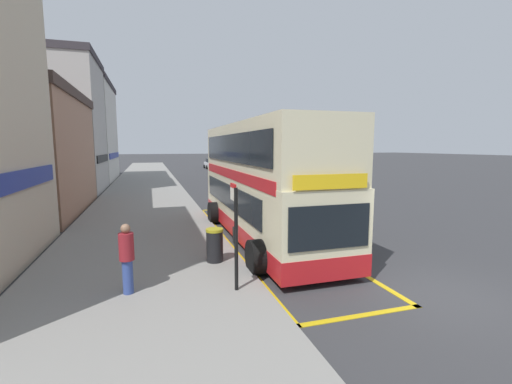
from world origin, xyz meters
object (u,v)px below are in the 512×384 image
object	(u,v)px
bus_stop_sign	(235,227)
parked_car_maroon_distant	(269,175)
parked_car_grey_kerbside	(229,165)
parked_car_teal_behind	(216,162)
pedestrian_waiting_near_sign	(127,256)
litter_bin	(215,245)
parked_car_white_ahead	(211,164)
double_decker_bus	(262,185)

from	to	relation	value
bus_stop_sign	parked_car_maroon_distant	bearing A→B (deg)	68.85
bus_stop_sign	parked_car_maroon_distant	world-z (taller)	bus_stop_sign
parked_car_maroon_distant	parked_car_grey_kerbside	bearing A→B (deg)	87.43
parked_car_teal_behind	pedestrian_waiting_near_sign	world-z (taller)	pedestrian_waiting_near_sign
parked_car_maroon_distant	litter_bin	bearing A→B (deg)	-115.93
parked_car_grey_kerbside	pedestrian_waiting_near_sign	world-z (taller)	pedestrian_waiting_near_sign
parked_car_teal_behind	parked_car_grey_kerbside	xyz separation A→B (m)	(-0.10, -11.09, 0.00)
bus_stop_sign	parked_car_white_ahead	world-z (taller)	bus_stop_sign
parked_car_maroon_distant	parked_car_teal_behind	bearing A→B (deg)	87.21
pedestrian_waiting_near_sign	litter_bin	distance (m)	2.90
parked_car_maroon_distant	pedestrian_waiting_near_sign	distance (m)	26.28
bus_stop_sign	pedestrian_waiting_near_sign	distance (m)	2.59
bus_stop_sign	parked_car_grey_kerbside	world-z (taller)	bus_stop_sign
pedestrian_waiting_near_sign	double_decker_bus	bearing A→B (deg)	42.98
parked_car_grey_kerbside	parked_car_white_ahead	bearing A→B (deg)	106.71
double_decker_bus	pedestrian_waiting_near_sign	xyz separation A→B (m)	(-4.74, -4.41, -1.02)
bus_stop_sign	parked_car_white_ahead	distance (m)	48.08
parked_car_teal_behind	parked_car_grey_kerbside	distance (m)	11.09
bus_stop_sign	parked_car_maroon_distant	size ratio (longest dim) A/B	0.61
double_decker_bus	bus_stop_sign	world-z (taller)	double_decker_bus
bus_stop_sign	pedestrian_waiting_near_sign	bearing A→B (deg)	169.12
double_decker_bus	parked_car_teal_behind	xyz separation A→B (m)	(7.08, 48.33, -1.26)
double_decker_bus	parked_car_maroon_distant	bearing A→B (deg)	69.83
bus_stop_sign	parked_car_white_ahead	xyz separation A→B (m)	(7.60, 47.47, -0.85)
parked_car_grey_kerbside	double_decker_bus	bearing A→B (deg)	-101.12
parked_car_teal_behind	litter_bin	distance (m)	51.97
parked_car_teal_behind	parked_car_maroon_distant	bearing A→B (deg)	-88.71
double_decker_bus	litter_bin	size ratio (longest dim) A/B	10.71
parked_car_grey_kerbside	parked_car_teal_behind	bearing A→B (deg)	89.01
parked_car_teal_behind	pedestrian_waiting_near_sign	bearing A→B (deg)	-101.21
double_decker_bus	parked_car_white_ahead	size ratio (longest dim) A/B	2.54
bus_stop_sign	parked_car_teal_behind	size ratio (longest dim) A/B	0.61
parked_car_white_ahead	parked_car_maroon_distant	size ratio (longest dim) A/B	1.00
double_decker_bus	pedestrian_waiting_near_sign	distance (m)	6.55
parked_car_white_ahead	pedestrian_waiting_near_sign	world-z (taller)	pedestrian_waiting_near_sign
bus_stop_sign	parked_car_teal_behind	bearing A→B (deg)	80.04
parked_car_white_ahead	pedestrian_waiting_near_sign	xyz separation A→B (m)	(-10.07, -46.99, 0.24)
double_decker_bus	parked_car_white_ahead	xyz separation A→B (m)	(5.33, 42.58, -1.26)
parked_car_white_ahead	parked_car_grey_kerbside	world-z (taller)	same
pedestrian_waiting_near_sign	litter_bin	xyz separation A→B (m)	(2.35, 1.65, -0.40)
pedestrian_waiting_near_sign	parked_car_grey_kerbside	bearing A→B (deg)	74.28
bus_stop_sign	parked_car_white_ahead	bearing A→B (deg)	80.91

